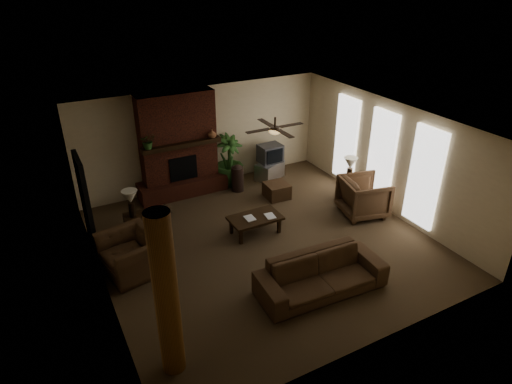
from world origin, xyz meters
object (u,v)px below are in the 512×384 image
tv_stand (270,170)px  armchair_left (130,248)px  floor_vase (238,176)px  side_table_right (349,189)px  sofa (322,269)px  lamp_right (350,165)px  ottoman (277,191)px  floor_plant (229,171)px  coffee_table (255,219)px  lamp_left (130,199)px  armchair_right (364,195)px  side_table_left (136,226)px  log_column (166,297)px

tv_stand → armchair_left: bearing=-176.2°
floor_vase → side_table_right: (2.42, -1.85, -0.16)m
sofa → lamp_right: bearing=47.2°
ottoman → floor_plant: (-0.78, 1.36, 0.21)m
floor_vase → floor_plant: 0.49m
armchair_left → coffee_table: size_ratio=1.02×
lamp_right → ottoman: bearing=149.1°
ottoman → lamp_left: lamp_left is taller
side_table_right → armchair_right: bearing=-105.6°
armchair_left → tv_stand: armchair_left is taller
sofa → floor_plant: sofa is taller
armchair_right → floor_plant: 3.86m
floor_plant → side_table_left: size_ratio=2.64×
sofa → floor_plant: (0.44, 5.07, -0.08)m
sofa → armchair_left: armchair_left is taller
floor_plant → lamp_right: 3.40m
armchair_right → side_table_right: size_ratio=1.96×
tv_stand → ottoman: bearing=-135.1°
sofa → coffee_table: (-0.15, 2.41, -0.11)m
sofa → tv_stand: size_ratio=2.93×
sofa → side_table_left: (-2.63, 3.55, -0.21)m
armchair_right → ottoman: (-1.44, 1.80, -0.34)m
tv_stand → floor_vase: (-1.18, -0.28, 0.18)m
armchair_left → side_table_right: armchair_left is taller
armchair_left → side_table_left: (0.40, 1.21, -0.26)m
armchair_right → coffee_table: (-2.80, 0.49, -0.16)m
side_table_right → lamp_right: (-0.05, 0.01, 0.73)m
coffee_table → side_table_left: size_ratio=2.18×
sofa → floor_vase: 4.61m
floor_vase → armchair_right: bearing=-50.5°
lamp_left → side_table_right: bearing=-8.5°
armchair_left → armchair_right: 5.71m
ottoman → side_table_right: side_table_right is taller
log_column → coffee_table: size_ratio=2.33×
coffee_table → side_table_right: bearing=6.2°
coffee_table → lamp_left: (-2.53, 1.16, 0.63)m
ottoman → lamp_right: size_ratio=0.92×
tv_stand → floor_plant: 1.23m
side_table_left → lamp_right: bearing=-8.3°
armchair_right → lamp_left: (-5.33, 1.65, 0.46)m
armchair_left → tv_stand: (4.68, 2.52, -0.29)m
armchair_left → lamp_right: (5.88, 0.40, 0.47)m
coffee_table → log_column: bearing=-136.1°
side_table_left → armchair_left: bearing=-108.5°
armchair_left → floor_plant: bearing=116.1°
log_column → ottoman: log_column is taller
lamp_left → lamp_right: bearing=-8.5°
sofa → armchair_right: (2.65, 1.92, 0.05)m
coffee_table → tv_stand: size_ratio=1.41×
coffee_table → tv_stand: bearing=53.9°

